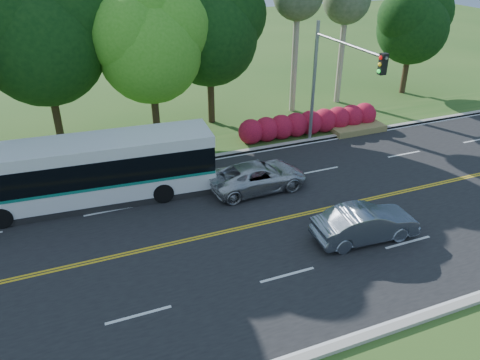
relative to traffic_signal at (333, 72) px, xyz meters
name	(u,v)px	position (x,y,z in m)	size (l,w,h in m)	color
ground	(261,224)	(-6.49, -5.40, -4.67)	(120.00, 120.00, 0.00)	#2B531B
road	(261,224)	(-6.49, -5.40, -4.66)	(60.00, 14.00, 0.02)	black
curb_north	(209,157)	(-6.49, 1.75, -4.60)	(60.00, 0.30, 0.15)	#A9A498
curb_south	(356,341)	(-6.49, -12.55, -4.60)	(60.00, 0.30, 0.15)	#A9A498
grass_verge	(199,145)	(-6.49, 3.60, -4.62)	(60.00, 4.00, 0.10)	#2B531B
lane_markings	(259,224)	(-6.59, -5.40, -4.65)	(57.60, 13.82, 0.00)	gold
tree_row	(86,25)	(-11.65, 6.73, 2.06)	(44.70, 9.10, 13.84)	black
bougainvillea_hedge	(313,123)	(0.69, 2.75, -3.95)	(9.50, 2.25, 1.50)	maroon
traffic_signal	(333,72)	(0.00, 0.00, 0.00)	(0.42, 6.10, 7.00)	gray
transit_bus	(87,173)	(-13.12, -0.66, -3.16)	(11.66, 3.28, 3.01)	silver
sedan	(365,224)	(-3.01, -7.98, -3.93)	(1.52, 4.36, 1.44)	slate
suv	(258,176)	(-5.36, -2.47, -3.98)	(2.23, 4.83, 1.34)	#BABBBF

